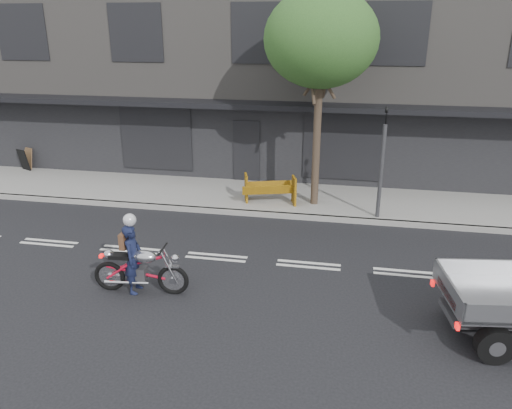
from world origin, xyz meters
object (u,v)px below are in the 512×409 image
object	(u,v)px
rider	(133,259)
sandwich_board	(24,160)
construction_barrier	(269,191)
motorcycle	(140,269)
street_tree	(321,39)
traffic_light_pole	(381,170)

from	to	relation	value
rider	sandwich_board	distance (m)	11.39
construction_barrier	rider	bearing A→B (deg)	-109.98
rider	construction_barrier	bearing A→B (deg)	-23.68
sandwich_board	construction_barrier	bearing A→B (deg)	11.97
rider	sandwich_board	bearing A→B (deg)	42.25
motorcycle	sandwich_board	xyz separation A→B (m)	(-8.33, 7.92, -0.00)
street_tree	rider	size ratio (longest dim) A/B	4.19
construction_barrier	traffic_light_pole	bearing A→B (deg)	-6.95
street_tree	motorcycle	size ratio (longest dim) A/B	3.07
construction_barrier	street_tree	bearing A→B (deg)	16.51
street_tree	rider	xyz separation A→B (m)	(-3.55, -6.21, -4.47)
traffic_light_pole	construction_barrier	bearing A→B (deg)	173.05
rider	sandwich_board	xyz separation A→B (m)	(-8.18, 7.92, -0.22)
rider	construction_barrier	size ratio (longest dim) A/B	0.94
motorcycle	construction_barrier	size ratio (longest dim) A/B	1.29
motorcycle	sandwich_board	size ratio (longest dim) A/B	2.55
traffic_light_pole	sandwich_board	size ratio (longest dim) A/B	4.07
rider	traffic_light_pole	bearing A→B (deg)	-49.70
motorcycle	rider	world-z (taller)	rider
street_tree	sandwich_board	bearing A→B (deg)	171.72
motorcycle	construction_barrier	bearing A→B (deg)	67.65
construction_barrier	sandwich_board	world-z (taller)	construction_barrier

